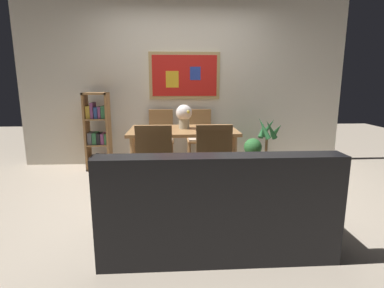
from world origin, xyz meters
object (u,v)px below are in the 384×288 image
Objects in this scene: potted_palm at (266,153)px; tv_remote at (210,127)px; potted_ivy at (253,151)px; leather_couch at (215,210)px; dining_chair_near_right at (213,157)px; flower_vase at (184,115)px; dining_table at (183,137)px; bookshelf at (98,135)px; dining_chair_far_right at (199,133)px; dining_chair_far_left at (161,134)px; dining_chair_near_left at (155,158)px.

potted_palm reaches higher than tv_remote.
leather_couch is at bearing -111.69° from potted_ivy.
potted_palm is (0.95, 1.12, -0.24)m from dining_chair_near_right.
potted_palm is at bearing 49.54° from dining_chair_near_right.
flower_vase reaches higher than leather_couch.
dining_table is 9.53× the size of tv_remote.
dining_chair_near_right is at bearing -42.91° from bookshelf.
dining_chair_far_right is 1.76× the size of potted_ivy.
flower_vase reaches higher than dining_table.
dining_chair_far_left is 2.50m from leather_couch.
tv_remote is (0.17, 1.77, 0.43)m from leather_couch.
dining_chair_far_right is 0.68m from tv_remote.
dining_chair_far_left is 0.96m from bookshelf.
tv_remote is at bearing 17.99° from dining_table.
potted_ivy is 3.51× the size of tv_remote.
dining_chair_far_left is 1.07× the size of potted_palm.
potted_ivy is (0.83, 1.45, -0.29)m from dining_chair_near_right.
dining_chair_near_left is at bearing -135.37° from potted_ivy.
bookshelf reaches higher than dining_table.
dining_chair_near_left is 0.63m from dining_chair_near_right.
dining_table is 1.55× the size of dining_chair_far_right.
potted_ivy is 1.45m from flower_vase.
dining_chair_near_right is 6.17× the size of tv_remote.
bookshelf reaches higher than potted_palm.
dining_chair_far_left is at bearing 179.09° from dining_chair_far_right.
dining_chair_near_right is 2.85× the size of flower_vase.
tv_remote is at bearing 84.53° from leather_couch.
dining_chair_near_right is (0.63, -0.00, 0.00)m from dining_chair_near_left.
dining_chair_far_right is 2.43m from leather_couch.
dining_chair_far_left reaches higher than tv_remote.
leather_couch is at bearing -77.66° from dining_chair_far_left.
bookshelf reaches higher than dining_chair_near_left.
potted_palm is 5.75× the size of tv_remote.
flower_vase reaches higher than dining_chair_near_right.
potted_palm is at bearing -15.20° from dining_chair_far_left.
bookshelf is 2.57m from potted_palm.
dining_chair_near_left reaches higher than dining_table.
potted_ivy is at bearing 44.63° from dining_chair_near_left.
potted_palm is at bearing -7.85° from bookshelf.
bookshelf is (-0.96, -0.08, 0.01)m from dining_chair_far_left.
dining_chair_near_right is at bearing -70.70° from flower_vase.
dining_chair_far_left is 0.51× the size of leather_couch.
dining_table reaches higher than potted_ivy.
dining_table is at bearing 66.60° from dining_chair_near_left.
dining_table is at bearing -149.12° from potted_ivy.
dining_chair_far_right reaches higher than leather_couch.
dining_table is at bearing -110.41° from dining_chair_far_right.
bookshelf is at bearing 151.39° from dining_table.
bookshelf is (-1.58, 1.47, 0.01)m from dining_chair_near_right.
potted_ivy is (0.85, -0.09, -0.29)m from dining_chair_far_right.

